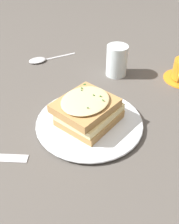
# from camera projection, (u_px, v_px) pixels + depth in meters

# --- Properties ---
(ground_plane) EXTENTS (2.40, 2.40, 0.00)m
(ground_plane) POSITION_uv_depth(u_px,v_px,m) (84.00, 131.00, 0.64)
(ground_plane) COLOR #514C47
(dinner_plate) EXTENTS (0.27, 0.27, 0.01)m
(dinner_plate) POSITION_uv_depth(u_px,v_px,m) (90.00, 122.00, 0.65)
(dinner_plate) COLOR white
(dinner_plate) RESTS_ON ground_plane
(sandwich) EXTENTS (0.18, 0.18, 0.07)m
(sandwich) POSITION_uv_depth(u_px,v_px,m) (88.00, 110.00, 0.63)
(sandwich) COLOR #B2844C
(sandwich) RESTS_ON dinner_plate
(water_glass) EXTENTS (0.07, 0.07, 0.10)m
(water_glass) POSITION_uv_depth(u_px,v_px,m) (117.00, 61.00, 0.81)
(water_glass) COLOR silver
(water_glass) RESTS_ON ground_plane
(spoon) EXTENTS (0.15, 0.12, 0.01)m
(spoon) POSITION_uv_depth(u_px,v_px,m) (40.00, 60.00, 0.91)
(spoon) COLOR silver
(spoon) RESTS_ON ground_plane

